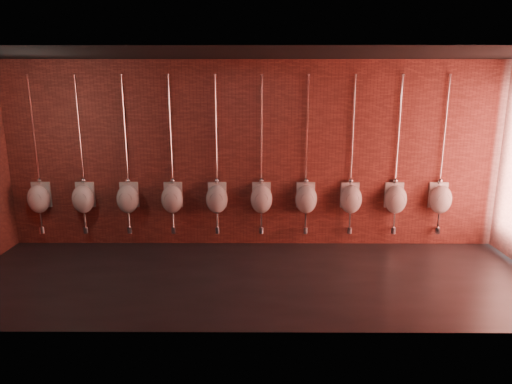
% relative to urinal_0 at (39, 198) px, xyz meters
% --- Properties ---
extents(ground, '(8.50, 8.50, 0.00)m').
position_rel_urinal_0_xyz_m(ground, '(3.73, -1.37, -0.88)').
color(ground, black).
rests_on(ground, ground).
extents(room_shell, '(8.54, 3.04, 3.22)m').
position_rel_urinal_0_xyz_m(room_shell, '(3.73, -1.37, 1.13)').
color(room_shell, black).
rests_on(room_shell, ground).
extents(urinal_0, '(0.38, 0.33, 2.72)m').
position_rel_urinal_0_xyz_m(urinal_0, '(0.00, 0.00, 0.00)').
color(urinal_0, silver).
rests_on(urinal_0, ground).
extents(urinal_1, '(0.38, 0.33, 2.72)m').
position_rel_urinal_0_xyz_m(urinal_1, '(0.77, 0.00, 0.00)').
color(urinal_1, silver).
rests_on(urinal_1, ground).
extents(urinal_2, '(0.38, 0.33, 2.72)m').
position_rel_urinal_0_xyz_m(urinal_2, '(1.55, 0.00, 0.00)').
color(urinal_2, silver).
rests_on(urinal_2, ground).
extents(urinal_3, '(0.38, 0.33, 2.72)m').
position_rel_urinal_0_xyz_m(urinal_3, '(2.32, 0.00, 0.00)').
color(urinal_3, silver).
rests_on(urinal_3, ground).
extents(urinal_4, '(0.38, 0.33, 2.72)m').
position_rel_urinal_0_xyz_m(urinal_4, '(3.10, 0.00, 0.00)').
color(urinal_4, silver).
rests_on(urinal_4, ground).
extents(urinal_5, '(0.38, 0.33, 2.72)m').
position_rel_urinal_0_xyz_m(urinal_5, '(3.87, 0.00, 0.00)').
color(urinal_5, silver).
rests_on(urinal_5, ground).
extents(urinal_6, '(0.38, 0.33, 2.72)m').
position_rel_urinal_0_xyz_m(urinal_6, '(4.64, 0.00, 0.00)').
color(urinal_6, silver).
rests_on(urinal_6, ground).
extents(urinal_7, '(0.38, 0.33, 2.72)m').
position_rel_urinal_0_xyz_m(urinal_7, '(5.42, 0.00, 0.00)').
color(urinal_7, silver).
rests_on(urinal_7, ground).
extents(urinal_8, '(0.38, 0.33, 2.72)m').
position_rel_urinal_0_xyz_m(urinal_8, '(6.19, 0.00, 0.00)').
color(urinal_8, silver).
rests_on(urinal_8, ground).
extents(urinal_9, '(0.38, 0.33, 2.72)m').
position_rel_urinal_0_xyz_m(urinal_9, '(6.97, 0.00, 0.00)').
color(urinal_9, silver).
rests_on(urinal_9, ground).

